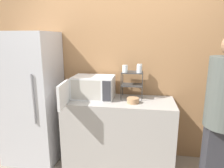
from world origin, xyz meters
TOP-DOWN VIEW (x-y plane):
  - wall_back at (0.00, 0.63)m, footprint 8.00×0.06m
  - counter at (0.00, 0.29)m, footprint 1.42×0.59m
  - microwave at (-0.37, 0.34)m, footprint 0.57×0.79m
  - dish_rack at (0.16, 0.42)m, footprint 0.28×0.23m
  - glass_front_left at (0.07, 0.36)m, footprint 0.07×0.07m
  - glass_back_right at (0.25, 0.49)m, footprint 0.07×0.07m
  - glass_front_right at (0.25, 0.35)m, footprint 0.07×0.07m
  - bowl at (0.18, 0.21)m, footprint 0.15×0.15m
  - refrigerator at (-1.21, 0.28)m, footprint 0.71×0.65m

SIDE VIEW (x-z plane):
  - counter at x=0.00m, z-range 0.00..0.91m
  - refrigerator at x=-1.21m, z-range 0.00..1.78m
  - bowl at x=0.18m, z-range 0.91..0.98m
  - microwave at x=-0.37m, z-range 0.91..1.21m
  - dish_rack at x=0.16m, z-range 0.99..1.35m
  - wall_back at x=0.00m, z-range 0.00..2.60m
  - glass_front_left at x=0.07m, z-range 1.27..1.37m
  - glass_back_right at x=0.25m, z-range 1.27..1.37m
  - glass_front_right at x=0.25m, z-range 1.27..1.37m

